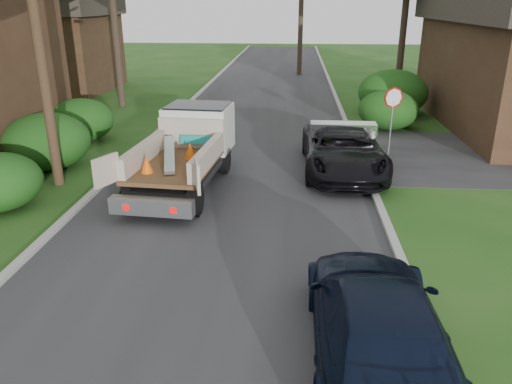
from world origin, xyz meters
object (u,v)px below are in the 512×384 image
Objects in this scene: navy_suv at (377,322)px; utility_pole at (33,6)px; stop_sign at (393,107)px; house_left_far at (49,40)px; flatbed_truck at (190,143)px; black_pickup at (343,149)px.

utility_pole is at bearing -41.44° from navy_suv.
house_left_far is (-18.70, 13.00, 1.27)m from stop_sign.
utility_pole is at bearing -159.38° from stop_sign.
stop_sign is 0.42× the size of flatbed_truck.
navy_suv is at bearing -56.63° from flatbed_truck.
black_pickup is at bearing -132.09° from stop_sign.
stop_sign is at bearing -100.78° from navy_suv.
stop_sign is 11.91m from utility_pole.
flatbed_truck is (-6.69, -3.23, -0.59)m from stop_sign.
utility_pole reaches higher than flatbed_truck.
utility_pole reaches higher than stop_sign.
house_left_far is 22.71m from black_pickup.
black_pickup is at bearing -41.84° from house_left_far.
navy_suv is at bearing -55.96° from house_left_far.
black_pickup is at bearing 18.07° from flatbed_truck.
navy_suv is (-0.28, -9.43, -0.04)m from black_pickup.
house_left_far reaches higher than black_pickup.
utility_pole is 18.93m from house_left_far.
house_left_far is at bearing 137.25° from black_pickup.
black_pickup is at bearing -91.90° from navy_suv.
stop_sign is 0.25× the size of utility_pole.
black_pickup is (16.83, -15.07, -2.29)m from house_left_far.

